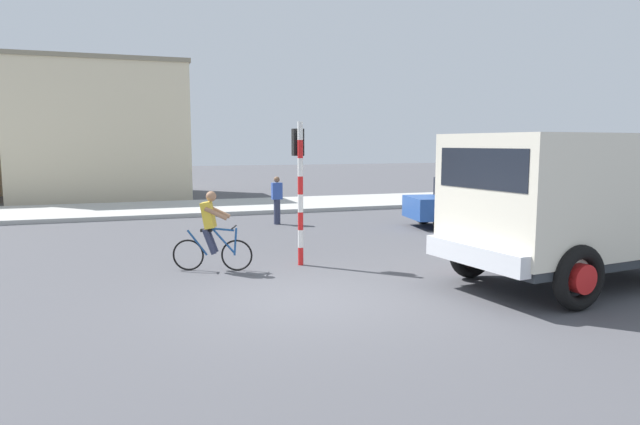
% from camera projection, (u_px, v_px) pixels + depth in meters
% --- Properties ---
extents(ground_plane, '(120.00, 120.00, 0.00)m').
position_uv_depth(ground_plane, '(304.00, 299.00, 9.90)').
color(ground_plane, '#4C4C51').
extents(sidewalk_far, '(80.00, 5.00, 0.16)m').
position_uv_depth(sidewalk_far, '(201.00, 208.00, 23.29)').
color(sidewalk_far, '#ADADA8').
rests_on(sidewalk_far, ground).
extents(truck_foreground, '(5.68, 3.32, 2.90)m').
position_uv_depth(truck_foreground, '(583.00, 199.00, 10.83)').
color(truck_foreground, silver).
rests_on(truck_foreground, ground).
extents(cyclist, '(1.63, 0.73, 1.72)m').
position_uv_depth(cyclist, '(211.00, 231.00, 12.00)').
color(cyclist, black).
rests_on(cyclist, ground).
extents(traffic_light_pole, '(0.24, 0.43, 3.20)m').
position_uv_depth(traffic_light_pole, '(299.00, 173.00, 12.50)').
color(traffic_light_pole, red).
rests_on(traffic_light_pole, ground).
extents(car_red_near, '(4.21, 2.31, 1.60)m').
position_uv_depth(car_red_near, '(470.00, 202.00, 18.51)').
color(car_red_near, '#234C9E').
rests_on(car_red_near, ground).
extents(pedestrian_near_kerb, '(0.34, 0.22, 1.62)m').
position_uv_depth(pedestrian_near_kerb, '(277.00, 199.00, 18.95)').
color(pedestrian_near_kerb, '#2D334C').
rests_on(pedestrian_near_kerb, ground).
extents(building_mid_block, '(8.13, 7.27, 6.63)m').
position_uv_depth(building_mid_block, '(103.00, 131.00, 28.33)').
color(building_mid_block, beige).
rests_on(building_mid_block, ground).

